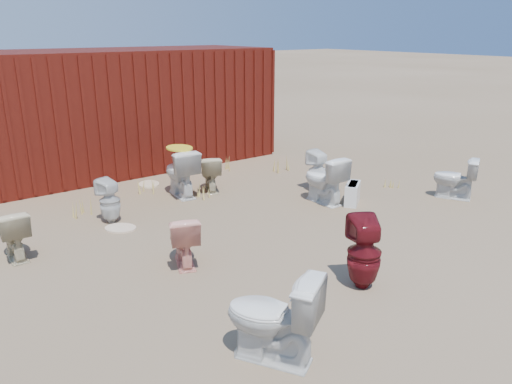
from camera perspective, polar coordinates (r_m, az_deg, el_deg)
ground at (r=6.95m, az=2.97°, el=-5.56°), size 100.00×100.00×0.00m
shipping_container at (r=10.99m, az=-14.67°, el=9.25°), size 6.00×2.40×2.40m
toilet_front_a at (r=4.43m, az=1.88°, el=-14.14°), size 0.83×0.95×0.85m
toilet_front_pink at (r=6.21m, az=-8.30°, el=-5.39°), size 0.58×0.73×0.66m
toilet_front_c at (r=8.38m, az=7.79°, el=1.43°), size 0.46×0.79×0.81m
toilet_front_maroon at (r=5.71m, az=12.25°, el=-6.81°), size 0.52×0.52×0.84m
toilet_front_e at (r=9.19m, az=21.78°, el=1.47°), size 0.68×0.80×0.71m
toilet_back_a at (r=7.78m, az=-16.38°, el=-0.98°), size 0.39×0.40×0.68m
toilet_back_beige_left at (r=7.02m, az=-26.01°, el=-4.32°), size 0.39×0.65×0.66m
toilet_back_beige_right at (r=8.99m, az=-5.26°, el=2.15°), size 0.60×0.73×0.65m
toilet_back_yellowlid at (r=8.75m, az=-8.62°, el=2.24°), size 0.56×0.87×0.84m
toilet_back_e at (r=8.99m, az=7.08°, el=2.41°), size 0.34×0.35×0.74m
yellow_lid at (r=8.65m, az=-8.76°, el=5.00°), size 0.43×0.53×0.02m
loose_tank at (r=8.47m, az=10.97°, el=-0.17°), size 0.52×0.45×0.35m
loose_lid_near at (r=9.58m, az=-12.13°, el=0.88°), size 0.52×0.59×0.02m
loose_lid_far at (r=7.59m, az=-15.23°, el=-4.00°), size 0.58×0.59×0.02m
weed_clump_a at (r=8.29m, az=-19.25°, el=-1.40°), size 0.36×0.36×0.32m
weed_clump_b at (r=8.67m, az=-5.48°, el=0.19°), size 0.32×0.32×0.26m
weed_clump_c at (r=10.22m, az=2.94°, el=3.16°), size 0.36×0.36×0.30m
weed_clump_d at (r=9.05m, az=-12.41°, el=0.66°), size 0.30×0.30×0.27m
weed_clump_e at (r=10.32m, az=-3.72°, el=3.22°), size 0.34×0.34×0.28m
weed_clump_f at (r=9.52m, az=15.49°, el=1.10°), size 0.28×0.28×0.21m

